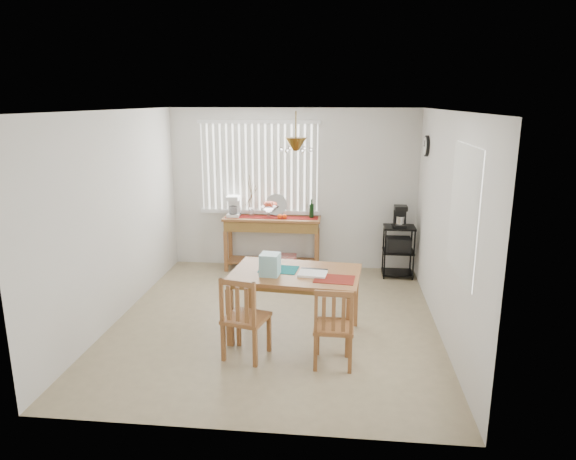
# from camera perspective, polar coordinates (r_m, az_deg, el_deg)

# --- Properties ---
(ground) EXTENTS (4.00, 4.50, 0.01)m
(ground) POSITION_cam_1_polar(r_m,az_deg,el_deg) (6.61, -1.39, -10.07)
(ground) COLOR tan
(room_shell) EXTENTS (4.20, 4.70, 2.70)m
(room_shell) POSITION_cam_1_polar(r_m,az_deg,el_deg) (6.12, -1.43, 4.62)
(room_shell) COLOR silver
(room_shell) RESTS_ON ground
(sideboard) EXTENTS (1.56, 0.44, 0.88)m
(sideboard) POSITION_cam_1_polar(r_m,az_deg,el_deg) (8.31, -1.72, -0.07)
(sideboard) COLOR #935C31
(sideboard) RESTS_ON ground
(sideboard_items) EXTENTS (1.49, 0.37, 0.67)m
(sideboard_items) POSITION_cam_1_polar(r_m,az_deg,el_deg) (8.28, -3.54, 2.42)
(sideboard_items) COLOR maroon
(sideboard_items) RESTS_ON sideboard
(wire_cart) EXTENTS (0.48, 0.38, 0.81)m
(wire_cart) POSITION_cam_1_polar(r_m,az_deg,el_deg) (8.22, 12.17, -1.79)
(wire_cart) COLOR black
(wire_cart) RESTS_ON ground
(cart_items) EXTENTS (0.19, 0.23, 0.33)m
(cart_items) POSITION_cam_1_polar(r_m,az_deg,el_deg) (8.11, 12.34, 1.46)
(cart_items) COLOR black
(cart_items) RESTS_ON wire_cart
(dining_table) EXTENTS (1.55, 1.08, 0.79)m
(dining_table) POSITION_cam_1_polar(r_m,az_deg,el_deg) (5.97, 0.82, -5.52)
(dining_table) COLOR #935C31
(dining_table) RESTS_ON ground
(table_items) EXTENTS (1.13, 0.63, 0.25)m
(table_items) POSITION_cam_1_polar(r_m,az_deg,el_deg) (5.82, -0.79, -4.12)
(table_items) COLOR #12656A
(table_items) RESTS_ON dining_table
(chair_left) EXTENTS (0.53, 0.53, 0.94)m
(chair_left) POSITION_cam_1_polar(r_m,az_deg,el_deg) (5.56, -4.87, -9.74)
(chair_left) COLOR #935C31
(chair_left) RESTS_ON ground
(chair_right) EXTENTS (0.42, 0.42, 0.89)m
(chair_right) POSITION_cam_1_polar(r_m,az_deg,el_deg) (5.41, 5.10, -10.70)
(chair_right) COLOR #935C31
(chair_right) RESTS_ON ground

